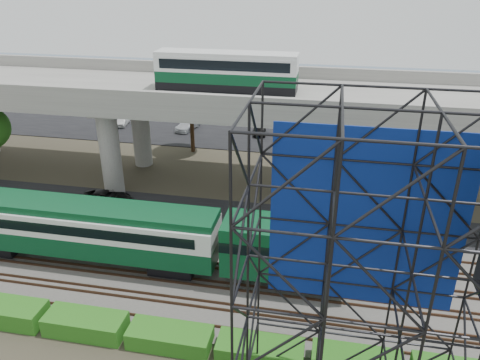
# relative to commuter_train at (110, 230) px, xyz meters

# --- Properties ---
(ground) EXTENTS (140.00, 140.00, 0.00)m
(ground) POSITION_rel_commuter_train_xyz_m (5.23, -2.00, -2.88)
(ground) COLOR #474233
(ground) RESTS_ON ground
(ballast_bed) EXTENTS (90.00, 12.00, 0.20)m
(ballast_bed) POSITION_rel_commuter_train_xyz_m (5.23, 0.00, -2.78)
(ballast_bed) COLOR slate
(ballast_bed) RESTS_ON ground
(service_road) EXTENTS (90.00, 5.00, 0.08)m
(service_road) POSITION_rel_commuter_train_xyz_m (5.23, 8.50, -2.84)
(service_road) COLOR black
(service_road) RESTS_ON ground
(parking_lot) EXTENTS (90.00, 18.00, 0.08)m
(parking_lot) POSITION_rel_commuter_train_xyz_m (5.23, 32.00, -2.84)
(parking_lot) COLOR black
(parking_lot) RESTS_ON ground
(harbor_water) EXTENTS (140.00, 40.00, 0.03)m
(harbor_water) POSITION_rel_commuter_train_xyz_m (5.23, 54.00, -2.87)
(harbor_water) COLOR slate
(harbor_water) RESTS_ON ground
(rail_tracks) EXTENTS (90.00, 9.52, 0.16)m
(rail_tracks) POSITION_rel_commuter_train_xyz_m (5.23, -0.00, -2.60)
(rail_tracks) COLOR #472D1E
(rail_tracks) RESTS_ON ballast_bed
(commuter_train) EXTENTS (29.30, 3.06, 4.30)m
(commuter_train) POSITION_rel_commuter_train_xyz_m (0.00, 0.00, 0.00)
(commuter_train) COLOR black
(commuter_train) RESTS_ON rail_tracks
(overpass) EXTENTS (80.00, 12.00, 12.40)m
(overpass) POSITION_rel_commuter_train_xyz_m (5.21, 14.00, 5.33)
(overpass) COLOR #9E9B93
(overpass) RESTS_ON ground
(scaffold_tower) EXTENTS (9.36, 6.36, 15.00)m
(scaffold_tower) POSITION_rel_commuter_train_xyz_m (15.70, -9.98, 4.59)
(scaffold_tower) COLOR black
(scaffold_tower) RESTS_ON ground
(hedge_strip) EXTENTS (34.60, 1.80, 1.20)m
(hedge_strip) POSITION_rel_commuter_train_xyz_m (6.24, -6.30, -2.32)
(hedge_strip) COLOR #206316
(hedge_strip) RESTS_ON ground
(trees) EXTENTS (40.94, 16.94, 7.69)m
(trees) POSITION_rel_commuter_train_xyz_m (0.57, 14.17, 2.69)
(trees) COLOR #382314
(trees) RESTS_ON ground
(suv) EXTENTS (4.58, 2.46, 1.22)m
(suv) POSITION_rel_commuter_train_xyz_m (-4.47, 8.23, -2.19)
(suv) COLOR black
(suv) RESTS_ON service_road
(parked_cars) EXTENTS (34.84, 9.74, 1.29)m
(parked_cars) POSITION_rel_commuter_train_xyz_m (5.76, 31.62, -2.19)
(parked_cars) COLOR white
(parked_cars) RESTS_ON parking_lot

